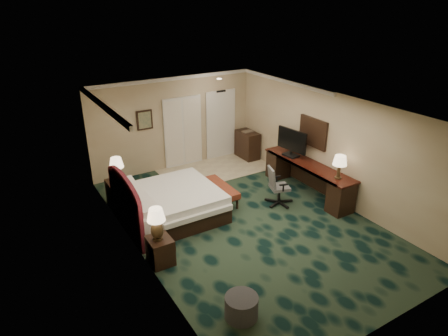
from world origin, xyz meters
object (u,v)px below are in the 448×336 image
ottoman (241,307)px  desk_chair (280,186)px  nightstand_far (119,193)px  minibar (247,145)px  tv (292,143)px  bed (172,204)px  nightstand_near (160,251)px  desk (307,178)px  lamp_near (157,224)px  bed_bench (220,193)px  lamp_far (117,170)px

ottoman → desk_chair: (2.89, 2.69, 0.30)m
nightstand_far → minibar: 4.55m
tv → bed: bearing=171.6°
nightstand_near → desk: size_ratio=0.19×
lamp_near → desk_chair: bearing=11.0°
nightstand_near → lamp_near: 0.60m
bed → minibar: bearing=30.8°
nightstand_far → bed_bench: nightstand_far is taller
nightstand_near → minibar: 5.77m
bed → ottoman: bearing=-95.8°
nightstand_near → nightstand_far: size_ratio=0.83×
nightstand_near → ottoman: size_ratio=0.99×
bed → nightstand_near: (-0.91, -1.49, -0.06)m
desk_chair → lamp_far: bearing=168.7°
desk → minibar: 2.84m
desk → tv: tv is taller
ottoman → tv: size_ratio=0.57×
nightstand_near → minibar: (4.49, 3.62, 0.16)m
nightstand_near → lamp_near: size_ratio=0.83×
lamp_far → tv: tv is taller
nightstand_far → desk: bearing=-22.9°
bed_bench → ottoman: size_ratio=2.37×
lamp_far → ottoman: (0.52, -4.59, -0.78)m
tv → lamp_near: bearing=-169.7°
bed → lamp_near: lamp_near is taller
lamp_far → minibar: lamp_far is taller
lamp_near → desk: lamp_near is taller
nightstand_far → desk_chair: 3.93m
lamp_near → lamp_far: 2.58m
bed → minibar: 4.16m
ottoman → lamp_far: bearing=96.5°
desk → bed: bearing=168.7°
lamp_far → tv: (4.35, -1.16, 0.23)m
minibar → lamp_far: bearing=-167.0°
nightstand_near → bed_bench: (2.25, 1.57, -0.05)m
nightstand_far → lamp_far: lamp_far is taller
nightstand_far → lamp_far: (-0.01, -0.05, 0.64)m
bed_bench → tv: tv is taller
lamp_near → tv: (4.42, 1.42, 0.33)m
ottoman → bed: bearing=84.2°
nightstand_far → minibar: minibar is taller
lamp_near → tv: bearing=17.8°
tv → desk_chair: (-0.94, -0.74, -0.70)m
bed_bench → desk_chair: 1.51m
desk_chair → desk: bearing=23.6°
bed_bench → desk_chair: (1.20, -0.87, 0.28)m
lamp_near → minibar: size_ratio=0.76×
ottoman → nightstand_near: bearing=105.6°
bed → nightstand_near: bed is taller
lamp_near → bed_bench: bearing=34.2°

